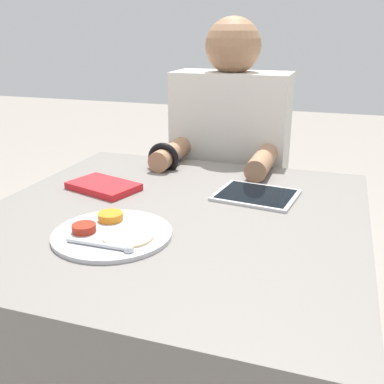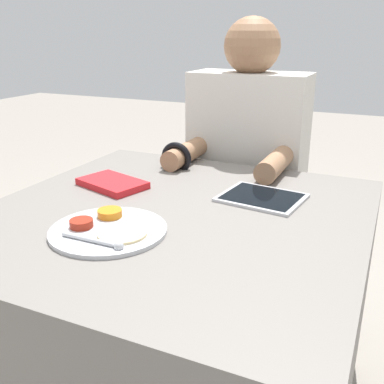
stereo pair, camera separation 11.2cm
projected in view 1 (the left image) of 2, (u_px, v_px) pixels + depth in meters
dining_table at (174, 328)px, 1.27m from camera, size 0.96×0.97×0.71m
thali_tray at (112, 233)px, 1.02m from camera, size 0.27×0.27×0.03m
red_notebook at (104, 187)px, 1.32m from camera, size 0.23×0.18×0.02m
tablet_device at (256, 195)px, 1.26m from camera, size 0.24×0.20×0.01m
person_diner at (229, 189)px, 1.77m from camera, size 0.43×0.45×1.20m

